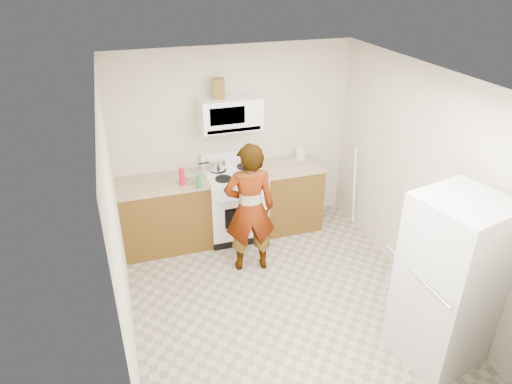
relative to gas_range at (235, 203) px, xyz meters
name	(u,v)px	position (x,y,z in m)	size (l,w,h in m)	color
floor	(279,299)	(0.10, -1.48, -0.49)	(3.60, 3.60, 0.00)	gray
back_wall	(235,141)	(0.10, 0.31, 0.76)	(3.20, 0.02, 2.50)	beige
right_wall	(417,182)	(1.69, -1.48, 0.76)	(0.02, 3.60, 2.50)	beige
cabinet_left	(165,215)	(-0.94, 0.01, -0.04)	(1.12, 0.62, 0.90)	#583C15
counter_left	(162,183)	(-0.94, 0.01, 0.43)	(1.14, 0.64, 0.04)	tan
cabinet_right	(288,196)	(0.78, 0.01, -0.04)	(0.80, 0.62, 0.90)	#583C15
counter_right	(290,166)	(0.78, 0.01, 0.43)	(0.82, 0.64, 0.04)	tan
gas_range	(235,203)	(0.00, 0.00, 0.00)	(0.76, 0.65, 1.13)	white
microwave	(230,113)	(0.00, 0.13, 1.21)	(0.76, 0.38, 0.40)	white
person	(250,209)	(-0.03, -0.79, 0.34)	(0.60, 0.39, 1.64)	tan
fridge	(448,282)	(1.28, -2.64, 0.36)	(0.70, 0.70, 1.70)	silver
kettle	(300,153)	(0.99, 0.15, 0.53)	(0.14, 0.14, 0.17)	silver
jug	(219,88)	(-0.13, 0.14, 1.53)	(0.14, 0.14, 0.24)	brown
saucepan	(217,164)	(-0.19, 0.15, 0.53)	(0.23, 0.23, 0.12)	silver
tray	(251,173)	(0.19, -0.13, 0.47)	(0.25, 0.16, 0.05)	white
bottle_spray	(182,177)	(-0.70, -0.15, 0.56)	(0.07, 0.07, 0.23)	red
bottle_hot_sauce	(199,180)	(-0.51, -0.23, 0.52)	(0.05, 0.05, 0.15)	orange
bottle_green_cap	(199,182)	(-0.53, -0.30, 0.54)	(0.06, 0.06, 0.18)	#177E3A
pot_lid	(187,180)	(-0.62, -0.05, 0.46)	(0.26, 0.26, 0.01)	silver
broom	(354,188)	(1.60, -0.34, 0.15)	(0.03, 0.03, 1.27)	white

